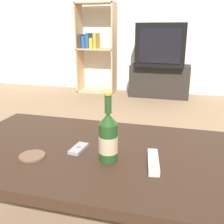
{
  "coord_description": "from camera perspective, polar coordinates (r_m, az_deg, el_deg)",
  "views": [
    {
      "loc": [
        0.35,
        -0.96,
        0.92
      ],
      "look_at": [
        0.04,
        0.23,
        0.53
      ],
      "focal_mm": 42.0,
      "sensor_mm": 36.0,
      "label": 1
    }
  ],
  "objects": [
    {
      "name": "television",
      "position": [
        3.74,
        10.76,
        14.24
      ],
      "size": [
        0.64,
        0.59,
        0.56
      ],
      "color": "black",
      "rests_on": "tv_stand"
    },
    {
      "name": "tv_stand",
      "position": [
        3.8,
        10.33,
        6.71
      ],
      "size": [
        0.82,
        0.38,
        0.44
      ],
      "color": "#28231E",
      "rests_on": "ground_plane"
    },
    {
      "name": "remote_control",
      "position": [
        1.03,
        8.97,
        -10.63
      ],
      "size": [
        0.07,
        0.19,
        0.02
      ],
      "rotation": [
        0.0,
        0.0,
        0.15
      ],
      "color": "beige",
      "rests_on": "coffee_table"
    },
    {
      "name": "coffee_table",
      "position": [
        1.17,
        -4.73,
        -10.65
      ],
      "size": [
        1.2,
        0.72,
        0.43
      ],
      "color": "#332116",
      "rests_on": "ground_plane"
    },
    {
      "name": "back_wall",
      "position": [
        4.02,
        10.62,
        22.73
      ],
      "size": [
        8.0,
        0.05,
        2.6
      ],
      "color": "silver",
      "rests_on": "ground_plane"
    },
    {
      "name": "beer_bottle",
      "position": [
        1.01,
        -0.82,
        -5.57
      ],
      "size": [
        0.07,
        0.07,
        0.27
      ],
      "color": "#1E4219",
      "rests_on": "coffee_table"
    },
    {
      "name": "cell_phone",
      "position": [
        1.13,
        -7.28,
        -7.89
      ],
      "size": [
        0.06,
        0.11,
        0.02
      ],
      "rotation": [
        0.0,
        0.0,
        -0.09
      ],
      "color": "gray",
      "rests_on": "coffee_table"
    },
    {
      "name": "bookshelf",
      "position": [
        3.99,
        -3.83,
        13.95
      ],
      "size": [
        0.56,
        0.3,
        1.28
      ],
      "color": "tan",
      "rests_on": "ground_plane"
    },
    {
      "name": "coaster",
      "position": [
        1.12,
        -16.97,
        -9.14
      ],
      "size": [
        0.1,
        0.1,
        0.01
      ],
      "color": "brown",
      "rests_on": "coffee_table"
    }
  ]
}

